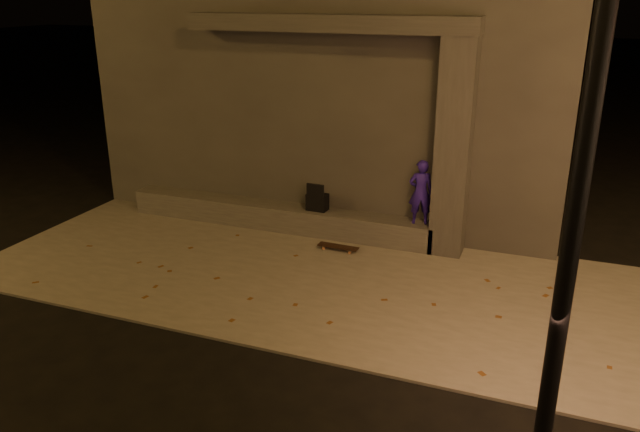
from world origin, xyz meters
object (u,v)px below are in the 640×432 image
at_px(skateboard, 338,247).
at_px(column, 454,149).
at_px(skateboarder, 421,192).
at_px(backpack, 317,201).

bearing_deg(skateboard, column, 22.38).
distance_m(skateboarder, backpack, 1.93).
distance_m(column, backpack, 2.66).
height_order(backpack, skateboard, backpack).
bearing_deg(backpack, skateboard, -41.99).
relative_size(column, skateboard, 4.96).
relative_size(backpack, skateboard, 0.72).
bearing_deg(column, skateboard, -159.66).
bearing_deg(skateboarder, backpack, -18.84).
xyz_separation_m(column, backpack, (-2.39, 0.00, -1.17)).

